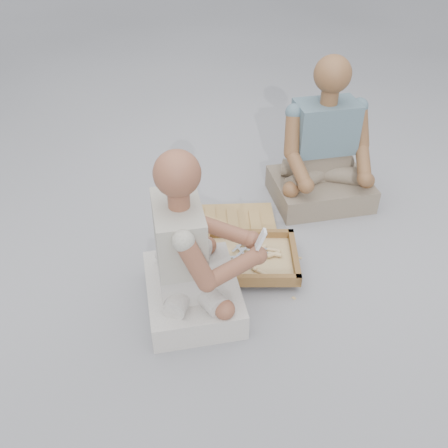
% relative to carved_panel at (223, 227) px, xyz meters
% --- Properties ---
extents(ground, '(60.00, 60.00, 0.00)m').
position_rel_carved_panel_xyz_m(ground, '(0.17, -0.47, -0.02)').
color(ground, '#96969B').
rests_on(ground, ground).
extents(carved_panel, '(0.69, 0.53, 0.04)m').
position_rel_carved_panel_xyz_m(carved_panel, '(0.00, 0.00, 0.00)').
color(carved_panel, olive).
rests_on(carved_panel, ground).
extents(tool_tray, '(0.55, 0.47, 0.06)m').
position_rel_carved_panel_xyz_m(tool_tray, '(0.20, -0.30, 0.04)').
color(tool_tray, brown).
rests_on(tool_tray, carved_panel).
extents(chisel_0, '(0.20, 0.13, 0.02)m').
position_rel_carved_panel_xyz_m(chisel_0, '(0.30, -0.28, 0.06)').
color(chisel_0, silver).
rests_on(chisel_0, tool_tray).
extents(chisel_1, '(0.20, 0.12, 0.02)m').
position_rel_carved_panel_xyz_m(chisel_1, '(0.25, -0.40, 0.05)').
color(chisel_1, silver).
rests_on(chisel_1, tool_tray).
extents(chisel_2, '(0.10, 0.21, 0.02)m').
position_rel_carved_panel_xyz_m(chisel_2, '(0.20, -0.25, 0.05)').
color(chisel_2, silver).
rests_on(chisel_2, tool_tray).
extents(chisel_3, '(0.22, 0.04, 0.02)m').
position_rel_carved_panel_xyz_m(chisel_3, '(0.30, -0.26, 0.06)').
color(chisel_3, silver).
rests_on(chisel_3, tool_tray).
extents(chisel_4, '(0.12, 0.20, 0.02)m').
position_rel_carved_panel_xyz_m(chisel_4, '(0.18, -0.14, 0.06)').
color(chisel_4, silver).
rests_on(chisel_4, tool_tray).
extents(chisel_5, '(0.14, 0.19, 0.02)m').
position_rel_carved_panel_xyz_m(chisel_5, '(0.21, -0.36, 0.06)').
color(chisel_5, silver).
rests_on(chisel_5, tool_tray).
extents(chisel_6, '(0.11, 0.21, 0.02)m').
position_rel_carved_panel_xyz_m(chisel_6, '(0.18, -0.22, 0.06)').
color(chisel_6, silver).
rests_on(chisel_6, tool_tray).
extents(chisel_7, '(0.17, 0.17, 0.02)m').
position_rel_carved_panel_xyz_m(chisel_7, '(0.23, -0.23, 0.05)').
color(chisel_7, silver).
rests_on(chisel_7, tool_tray).
extents(chisel_8, '(0.22, 0.07, 0.02)m').
position_rel_carved_panel_xyz_m(chisel_8, '(0.20, -0.29, 0.05)').
color(chisel_8, silver).
rests_on(chisel_8, tool_tray).
extents(chisel_9, '(0.22, 0.04, 0.02)m').
position_rel_carved_panel_xyz_m(chisel_9, '(0.30, -0.22, 0.05)').
color(chisel_9, silver).
rests_on(chisel_9, tool_tray).
extents(wood_chip_0, '(0.02, 0.02, 0.00)m').
position_rel_carved_panel_xyz_m(wood_chip_0, '(0.46, -0.18, -0.02)').
color(wood_chip_0, tan).
rests_on(wood_chip_0, ground).
extents(wood_chip_1, '(0.02, 0.02, 0.00)m').
position_rel_carved_panel_xyz_m(wood_chip_1, '(0.44, -0.50, -0.02)').
color(wood_chip_1, tan).
rests_on(wood_chip_1, ground).
extents(wood_chip_2, '(0.02, 0.02, 0.00)m').
position_rel_carved_panel_xyz_m(wood_chip_2, '(-0.04, -0.02, -0.02)').
color(wood_chip_2, tan).
rests_on(wood_chip_2, ground).
extents(wood_chip_3, '(0.02, 0.02, 0.00)m').
position_rel_carved_panel_xyz_m(wood_chip_3, '(0.30, -0.15, -0.02)').
color(wood_chip_3, tan).
rests_on(wood_chip_3, ground).
extents(wood_chip_4, '(0.02, 0.02, 0.00)m').
position_rel_carved_panel_xyz_m(wood_chip_4, '(0.06, -0.35, -0.02)').
color(wood_chip_4, tan).
rests_on(wood_chip_4, ground).
extents(wood_chip_5, '(0.02, 0.02, 0.00)m').
position_rel_carved_panel_xyz_m(wood_chip_5, '(0.06, -0.59, -0.02)').
color(wood_chip_5, tan).
rests_on(wood_chip_5, ground).
extents(wood_chip_6, '(0.02, 0.02, 0.00)m').
position_rel_carved_panel_xyz_m(wood_chip_6, '(0.20, -0.45, -0.02)').
color(wood_chip_6, tan).
rests_on(wood_chip_6, ground).
extents(wood_chip_7, '(0.02, 0.02, 0.00)m').
position_rel_carved_panel_xyz_m(wood_chip_7, '(0.07, -0.50, -0.02)').
color(wood_chip_7, tan).
rests_on(wood_chip_7, ground).
extents(craftsman, '(0.65, 0.66, 0.85)m').
position_rel_carved_panel_xyz_m(craftsman, '(-0.05, -0.61, 0.27)').
color(craftsman, beige).
rests_on(craftsman, ground).
extents(companion, '(0.71, 0.64, 0.91)m').
position_rel_carved_panel_xyz_m(companion, '(0.55, 0.43, 0.28)').
color(companion, '#716151').
rests_on(companion, ground).
extents(mobile_phone, '(0.06, 0.05, 0.10)m').
position_rel_carved_panel_xyz_m(mobile_phone, '(0.27, -0.56, 0.39)').
color(mobile_phone, silver).
rests_on(mobile_phone, craftsman).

